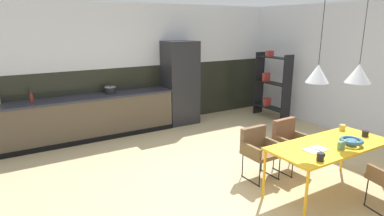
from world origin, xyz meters
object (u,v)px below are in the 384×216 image
at_px(bottle_oil_tall, 32,98).
at_px(armchair_head_of_table, 258,146).
at_px(open_book, 315,150).
at_px(mug_wide_latte, 343,127).
at_px(armchair_far_side, 289,139).
at_px(open_shelf_unit, 271,84).
at_px(mug_dark_espresso, 321,157).
at_px(refrigerator_column, 180,83).
at_px(cooking_pot, 110,90).
at_px(pendant_lamp_over_table_near, 318,74).
at_px(dining_table, 330,147).
at_px(mug_tall_blue, 341,146).
at_px(fruit_bowl, 351,141).
at_px(pendant_lamp_over_table_far, 358,74).
at_px(mug_glass_clear, 365,133).

bearing_deg(bottle_oil_tall, armchair_head_of_table, -47.56).
xyz_separation_m(open_book, mug_wide_latte, (1.02, 0.32, 0.04)).
height_order(armchair_far_side, open_shelf_unit, open_shelf_unit).
relative_size(mug_dark_espresso, mug_wide_latte, 1.03).
distance_m(refrigerator_column, armchair_head_of_table, 3.16).
height_order(armchair_far_side, cooking_pot, cooking_pot).
height_order(armchair_far_side, armchair_head_of_table, armchair_far_side).
bearing_deg(pendant_lamp_over_table_near, dining_table, -6.61).
xyz_separation_m(armchair_far_side, open_book, (-0.49, -0.87, 0.21)).
bearing_deg(armchair_far_side, mug_dark_espresso, 55.52).
bearing_deg(pendant_lamp_over_table_near, armchair_head_of_table, 99.11).
distance_m(dining_table, mug_tall_blue, 0.22).
distance_m(armchair_head_of_table, open_shelf_unit, 3.48).
relative_size(fruit_bowl, mug_dark_espresso, 2.30).
bearing_deg(mug_tall_blue, pendant_lamp_over_table_far, 19.62).
distance_m(mug_glass_clear, bottle_oil_tall, 5.64).
distance_m(mug_glass_clear, open_shelf_unit, 3.55).
bearing_deg(open_book, mug_glass_clear, -1.15).
height_order(armchair_far_side, mug_wide_latte, armchair_far_side).
bearing_deg(armchair_far_side, pendant_lamp_over_table_far, 102.77).
height_order(refrigerator_column, pendant_lamp_over_table_far, pendant_lamp_over_table_far).
distance_m(open_shelf_unit, pendant_lamp_over_table_near, 4.08).
bearing_deg(bottle_oil_tall, pendant_lamp_over_table_near, -52.99).
bearing_deg(bottle_oil_tall, open_book, -53.57).
height_order(mug_wide_latte, pendant_lamp_over_table_near, pendant_lamp_over_table_near).
bearing_deg(mug_glass_clear, pendant_lamp_over_table_near, 174.55).
height_order(refrigerator_column, mug_dark_espresso, refrigerator_column).
relative_size(mug_tall_blue, open_shelf_unit, 0.08).
bearing_deg(fruit_bowl, armchair_far_side, 94.43).
distance_m(refrigerator_column, pendant_lamp_over_table_near, 4.01).
xyz_separation_m(dining_table, pendant_lamp_over_table_far, (0.36, -0.04, 0.98)).
bearing_deg(bottle_oil_tall, mug_glass_clear, -44.99).
bearing_deg(refrigerator_column, pendant_lamp_over_table_near, -93.35).
xyz_separation_m(fruit_bowl, bottle_oil_tall, (-3.49, 4.09, 0.20)).
bearing_deg(pendant_lamp_over_table_near, fruit_bowl, -19.92).
bearing_deg(dining_table, armchair_far_side, 81.20).
height_order(armchair_head_of_table, pendant_lamp_over_table_far, pendant_lamp_over_table_far).
height_order(armchair_head_of_table, mug_tall_blue, mug_tall_blue).
distance_m(refrigerator_column, mug_dark_espresso, 4.29).
bearing_deg(open_shelf_unit, pendant_lamp_over_table_near, -37.38).
xyz_separation_m(fruit_bowl, open_shelf_unit, (1.86, 3.37, 0.07)).
xyz_separation_m(mug_dark_espresso, bottle_oil_tall, (-2.70, 4.22, 0.21)).
height_order(pendant_lamp_over_table_near, pendant_lamp_over_table_far, same).
bearing_deg(open_book, mug_dark_espresso, -132.29).
relative_size(armchair_head_of_table, pendant_lamp_over_table_near, 0.70).
relative_size(armchair_far_side, pendant_lamp_over_table_far, 0.70).
relative_size(mug_wide_latte, cooking_pot, 0.54).
bearing_deg(fruit_bowl, armchair_head_of_table, 124.00).
bearing_deg(mug_tall_blue, cooking_pot, 112.19).
distance_m(mug_tall_blue, cooking_pot, 4.57).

